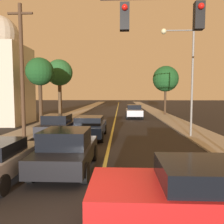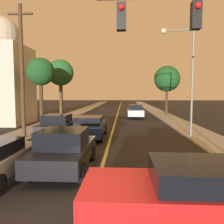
% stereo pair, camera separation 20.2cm
% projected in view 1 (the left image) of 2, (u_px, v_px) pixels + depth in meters
% --- Properties ---
extents(road_surface, '(10.13, 80.00, 0.01)m').
position_uv_depth(road_surface, '(117.00, 110.00, 40.19)').
color(road_surface, black).
rests_on(road_surface, ground).
extents(sidewalk_left, '(2.50, 80.00, 0.12)m').
position_uv_depth(sidewalk_left, '(83.00, 110.00, 40.44)').
color(sidewalk_left, '#9E998E').
rests_on(sidewalk_left, ground).
extents(sidewalk_right, '(2.50, 80.00, 0.12)m').
position_uv_depth(sidewalk_right, '(152.00, 110.00, 39.94)').
color(sidewalk_right, '#9E998E').
rests_on(sidewalk_right, ground).
extents(car_near_lane_front, '(2.02, 4.01, 1.62)m').
position_uv_depth(car_near_lane_front, '(67.00, 150.00, 8.37)').
color(car_near_lane_front, black).
rests_on(car_near_lane_front, ground).
extents(car_near_lane_second, '(2.05, 4.48, 1.46)m').
position_uv_depth(car_near_lane_second, '(90.00, 127.00, 14.60)').
color(car_near_lane_second, navy).
rests_on(car_near_lane_second, ground).
extents(car_outer_lane_second, '(2.00, 4.06, 1.55)m').
position_uv_depth(car_outer_lane_second, '(58.00, 126.00, 14.95)').
color(car_outer_lane_second, black).
rests_on(car_outer_lane_second, ground).
extents(car_far_oncoming, '(1.98, 4.38, 1.63)m').
position_uv_depth(car_far_oncoming, '(134.00, 111.00, 26.72)').
color(car_far_oncoming, '#A5A8B2').
rests_on(car_far_oncoming, ground).
extents(car_crossing_right, '(4.58, 1.89, 1.56)m').
position_uv_depth(car_crossing_right, '(202.00, 197.00, 4.49)').
color(car_crossing_right, red).
rests_on(car_crossing_right, ground).
extents(traffic_signal_mast, '(5.61, 0.42, 6.29)m').
position_uv_depth(traffic_signal_mast, '(210.00, 43.00, 7.34)').
color(traffic_signal_mast, slate).
rests_on(traffic_signal_mast, ground).
extents(streetlamp_right, '(2.20, 0.36, 7.14)m').
position_uv_depth(streetlamp_right, '(185.00, 67.00, 14.48)').
color(streetlamp_right, slate).
rests_on(streetlamp_right, ground).
extents(utility_pole_left, '(1.60, 0.24, 8.47)m').
position_uv_depth(utility_pole_left, '(22.00, 69.00, 13.93)').
color(utility_pole_left, '#422D1E').
rests_on(utility_pole_left, ground).
extents(tree_left_near, '(2.89, 2.89, 6.63)m').
position_uv_depth(tree_left_near, '(59.00, 73.00, 24.15)').
color(tree_left_near, '#4C3823').
rests_on(tree_left_near, ground).
extents(tree_left_far, '(2.41, 2.41, 5.98)m').
position_uv_depth(tree_left_far, '(40.00, 73.00, 18.99)').
color(tree_left_far, '#3D2B1C').
rests_on(tree_left_far, ground).
extents(tree_right_near, '(3.48, 3.48, 6.62)m').
position_uv_depth(tree_right_near, '(166.00, 79.00, 29.65)').
color(tree_right_near, '#3D2B1C').
rests_on(tree_right_near, ground).
extents(domed_building_left, '(4.84, 4.84, 10.36)m').
position_uv_depth(domed_building_left, '(1.00, 75.00, 21.14)').
color(domed_building_left, '#BCB29E').
rests_on(domed_building_left, ground).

